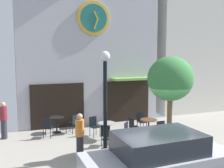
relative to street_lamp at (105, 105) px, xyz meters
name	(u,v)px	position (x,y,z in m)	size (l,w,h in m)	color
ground_plane	(165,160)	(2.00, -0.86, -2.00)	(25.03, 11.06, 0.13)	#9E998E
clock_building	(87,13)	(1.02, 5.82, 4.13)	(7.80, 3.58, 11.80)	#B2B2BC
neighbor_building_right	(179,2)	(8.15, 7.15, 5.50)	(5.23, 4.96, 14.94)	silver
street_lamp	(105,105)	(0.00, 0.00, 0.00)	(0.36, 0.36, 3.88)	black
street_tree	(170,79)	(2.59, -0.19, 0.85)	(1.80, 1.62, 3.70)	brown
cafe_table_center_left	(57,122)	(-1.14, 3.81, -1.43)	(0.71, 0.71, 0.76)	black
cafe_table_center	(107,127)	(0.77, 1.94, -1.41)	(0.77, 0.77, 0.77)	black
cafe_table_near_door	(149,123)	(2.81, 1.82, -1.41)	(0.79, 0.79, 0.76)	black
cafe_chair_facing_wall	(141,120)	(2.87, 2.68, -1.44)	(0.40, 0.40, 0.90)	black
cafe_chair_left_end	(159,129)	(2.87, 0.98, -1.44)	(0.40, 0.40, 0.90)	black
cafe_chair_facing_street	(124,131)	(1.32, 1.30, -1.44)	(0.57, 0.57, 0.90)	black
cafe_chair_right_end	(106,134)	(0.45, 1.17, -1.44)	(0.55, 0.55, 0.90)	black
cafe_chair_curbside	(47,126)	(-1.66, 3.14, -1.44)	(0.53, 0.53, 0.90)	black
cafe_chair_near_lamp	(73,122)	(-0.44, 3.44, -1.44)	(0.57, 0.57, 0.90)	black
cafe_chair_corner	(133,126)	(2.02, 1.83, -1.44)	(0.44, 0.44, 0.90)	black
cafe_chair_by_entrance	(94,125)	(0.40, 2.66, -1.44)	(0.49, 0.49, 0.90)	black
pedestrian_orange	(80,136)	(-0.86, 0.30, -1.11)	(0.44, 0.44, 1.67)	#2D2D38
pedestrian_maroon	(4,120)	(-3.49, 3.74, -1.11)	(0.44, 0.44, 1.67)	#2D2D38
parked_car_silver	(158,160)	(0.74, -2.40, -1.21)	(4.31, 2.05, 1.55)	#B7BABF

